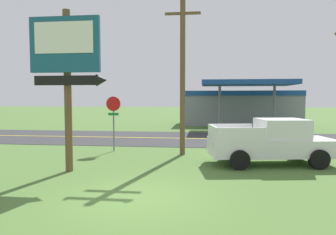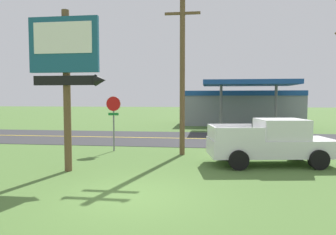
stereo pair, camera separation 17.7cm
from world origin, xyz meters
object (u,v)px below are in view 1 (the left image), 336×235
at_px(stop_sign, 113,114).
at_px(gas_station, 240,107).
at_px(motel_sign, 67,62).
at_px(utility_pole, 183,66).
at_px(pickup_white_parked_on_lawn, 272,142).

distance_m(stop_sign, gas_station, 19.91).
bearing_deg(gas_station, motel_sign, -111.45).
bearing_deg(utility_pole, motel_sign, -134.03).
bearing_deg(utility_pole, stop_sign, 171.99).
bearing_deg(utility_pole, pickup_white_parked_on_lawn, -24.73).
xyz_separation_m(stop_sign, utility_pole, (3.73, -0.52, 2.43)).
height_order(utility_pole, pickup_white_parked_on_lawn, utility_pole).
height_order(motel_sign, utility_pole, utility_pole).
bearing_deg(motel_sign, utility_pole, 45.97).
xyz_separation_m(motel_sign, stop_sign, (0.33, 4.73, -2.18)).
bearing_deg(gas_station, pickup_white_parked_on_lawn, -92.39).
distance_m(stop_sign, utility_pole, 4.49).
relative_size(utility_pole, gas_station, 0.69).
bearing_deg(gas_station, stop_sign, -115.53).
relative_size(utility_pole, pickup_white_parked_on_lawn, 1.53).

